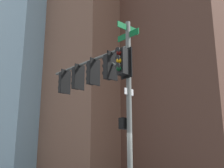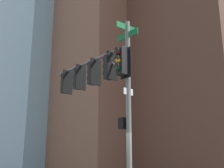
% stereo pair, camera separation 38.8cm
% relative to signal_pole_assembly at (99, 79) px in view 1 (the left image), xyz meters
% --- Properties ---
extents(signal_pole_assembly, '(1.16, 5.46, 6.77)m').
position_rel_signal_pole_assembly_xyz_m(signal_pole_assembly, '(0.00, 0.00, 0.00)').
color(signal_pole_assembly, slate).
rests_on(signal_pole_assembly, ground_plane).
extents(building_brick_nearside, '(21.62, 14.18, 37.12)m').
position_rel_signal_pole_assembly_xyz_m(building_brick_nearside, '(-27.81, -25.74, 13.75)').
color(building_brick_nearside, '#845B47').
rests_on(building_brick_nearside, ground_plane).
extents(building_brick_midblock, '(19.43, 16.52, 47.93)m').
position_rel_signal_pole_assembly_xyz_m(building_brick_midblock, '(-32.34, -12.66, 19.16)').
color(building_brick_midblock, brown).
rests_on(building_brick_midblock, ground_plane).
extents(building_brick_farside, '(23.14, 16.81, 30.80)m').
position_rel_signal_pole_assembly_xyz_m(building_brick_farside, '(-36.46, -35.42, 10.59)').
color(building_brick_farside, '#845B47').
rests_on(building_brick_farside, ground_plane).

